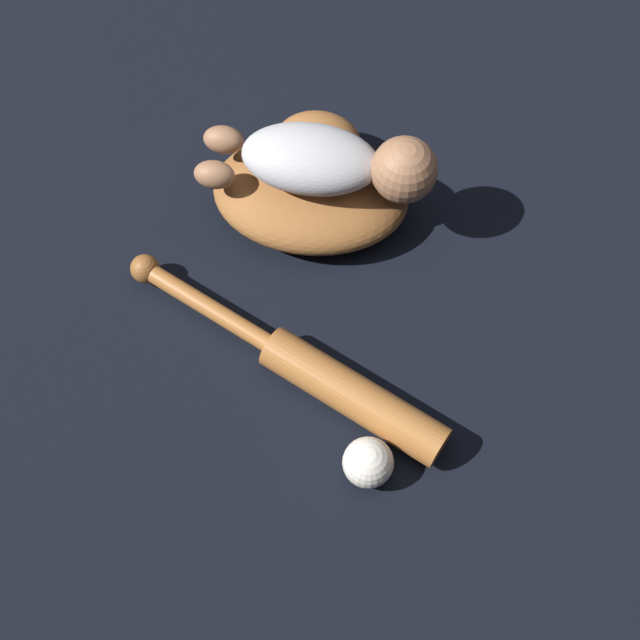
% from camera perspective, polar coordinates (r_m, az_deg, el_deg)
% --- Properties ---
extents(ground_plane, '(6.00, 6.00, 0.00)m').
position_cam_1_polar(ground_plane, '(1.39, 1.47, 6.22)').
color(ground_plane, black).
extents(baseball_glove, '(0.35, 0.31, 0.09)m').
position_cam_1_polar(baseball_glove, '(1.37, -0.57, 8.59)').
color(baseball_glove, '#935B2D').
rests_on(baseball_glove, ground).
extents(baby_figure, '(0.35, 0.19, 0.10)m').
position_cam_1_polar(baby_figure, '(1.29, 0.71, 10.00)').
color(baby_figure, '#B2B2B7').
rests_on(baby_figure, baseball_glove).
extents(baseball_bat, '(0.52, 0.11, 0.06)m').
position_cam_1_polar(baseball_bat, '(1.24, -0.06, -3.52)').
color(baseball_bat, '#9E602D').
rests_on(baseball_bat, ground).
extents(baseball, '(0.07, 0.07, 0.07)m').
position_cam_1_polar(baseball, '(1.19, 3.09, -9.09)').
color(baseball, silver).
rests_on(baseball, ground).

